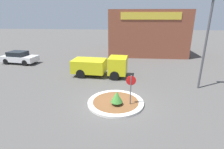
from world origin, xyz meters
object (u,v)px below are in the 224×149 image
Objects in this scene: utility_truck at (100,66)px; light_pole at (207,37)px; stop_sign at (131,86)px; parked_sedan_white at (19,57)px.

light_pole is (8.43, -2.24, 3.09)m from utility_truck.
parked_sedan_white is (-13.39, 9.52, -0.71)m from stop_sign.
light_pole is (5.61, 3.49, 2.67)m from stop_sign.
utility_truck is (-2.82, 5.73, -0.42)m from stop_sign.
utility_truck is at bearing 116.18° from stop_sign.
stop_sign is 0.48× the size of parked_sedan_white.
stop_sign is 16.44m from parked_sedan_white.
stop_sign is 0.30× the size of light_pole.
utility_truck reaches higher than parked_sedan_white.
stop_sign is 7.13m from light_pole.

